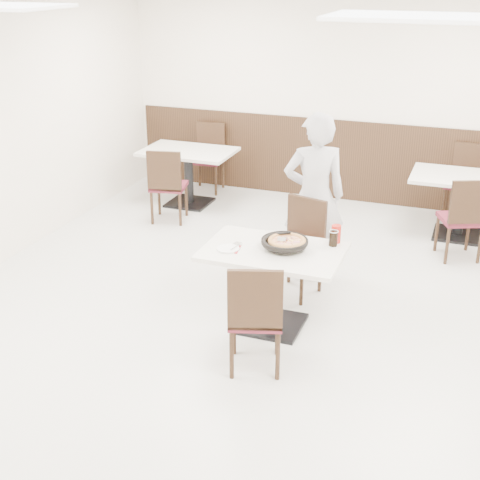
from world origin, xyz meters
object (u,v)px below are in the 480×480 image
(chair_far, at_px, (296,249))
(side_plate, at_px, (228,249))
(cola_glass, at_px, (333,239))
(bg_chair_right_near, at_px, (461,217))
(bg_chair_left_near, at_px, (169,184))
(chair_near, at_px, (255,315))
(bg_table_right, at_px, (461,206))
(main_table, at_px, (272,288))
(pizza, at_px, (287,243))
(bg_table_left, at_px, (189,177))
(bg_chair_right_far, at_px, (464,184))
(diner_person, at_px, (314,197))
(red_cup, at_px, (336,234))
(pizza_pan, at_px, (284,244))
(bg_chair_left_far, at_px, (207,159))

(chair_far, bearing_deg, side_plate, 80.16)
(cola_glass, bearing_deg, bg_chair_right_near, 62.34)
(chair_far, xyz_separation_m, bg_chair_left_near, (-2.06, 1.42, 0.00))
(chair_near, relative_size, bg_table_right, 0.79)
(main_table, distance_m, chair_far, 0.70)
(pizza, distance_m, bg_table_left, 3.51)
(bg_table_left, distance_m, bg_table_right, 3.50)
(pizza, relative_size, bg_chair_right_far, 0.34)
(pizza, height_order, bg_chair_right_near, bg_chair_right_near)
(side_plate, height_order, bg_chair_left_near, bg_chair_left_near)
(cola_glass, distance_m, bg_chair_right_far, 3.33)
(bg_chair_right_near, height_order, bg_chair_right_far, same)
(diner_person, bearing_deg, bg_chair_right_far, -145.66)
(bg_chair_right_near, relative_size, bg_chair_right_far, 1.00)
(side_plate, relative_size, bg_table_left, 0.16)
(chair_far, relative_size, red_cup, 5.94)
(bg_chair_right_far, bearing_deg, chair_near, 81.04)
(bg_chair_left_near, relative_size, bg_chair_right_far, 1.00)
(cola_glass, xyz_separation_m, bg_chair_right_near, (1.00, 1.91, -0.34))
(pizza_pan, height_order, bg_table_left, pizza_pan)
(main_table, distance_m, bg_table_right, 3.17)
(side_plate, distance_m, bg_chair_left_near, 2.82)
(side_plate, bearing_deg, pizza, 21.16)
(bg_chair_right_far, bearing_deg, diner_person, 68.02)
(chair_near, bearing_deg, pizza_pan, 71.17)
(bg_chair_left_far, bearing_deg, pizza, 118.07)
(chair_far, height_order, bg_chair_right_near, same)
(side_plate, relative_size, cola_glass, 1.52)
(pizza, height_order, cola_glass, cola_glass)
(cola_glass, bearing_deg, chair_far, 136.35)
(main_table, xyz_separation_m, pizza, (0.11, 0.05, 0.44))
(chair_near, xyz_separation_m, pizza, (0.03, 0.72, 0.34))
(bg_chair_right_near, bearing_deg, red_cup, -141.58)
(pizza, distance_m, side_plate, 0.51)
(bg_chair_left_near, height_order, bg_chair_left_far, same)
(bg_table_right, bearing_deg, bg_table_left, -179.13)
(pizza_pan, xyz_separation_m, bg_chair_left_far, (-2.14, 3.34, -0.32))
(chair_near, bearing_deg, bg_chair_left_near, 109.40)
(bg_chair_left_far, height_order, bg_table_right, bg_chair_left_far)
(cola_glass, height_order, bg_chair_left_near, bg_chair_left_near)
(chair_far, xyz_separation_m, red_cup, (0.45, -0.34, 0.35))
(diner_person, xyz_separation_m, bg_table_left, (-2.12, 1.59, -0.49))
(main_table, relative_size, bg_table_right, 1.00)
(pizza, bearing_deg, red_cup, 39.62)
(side_plate, bearing_deg, bg_chair_left_near, 126.68)
(bg_chair_right_near, bearing_deg, bg_chair_left_far, 138.03)
(cola_glass, xyz_separation_m, bg_chair_left_near, (-2.51, 1.85, -0.34))
(pizza_pan, distance_m, bg_table_left, 3.49)
(bg_table_left, bearing_deg, diner_person, -36.91)
(side_plate, height_order, cola_glass, cola_glass)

